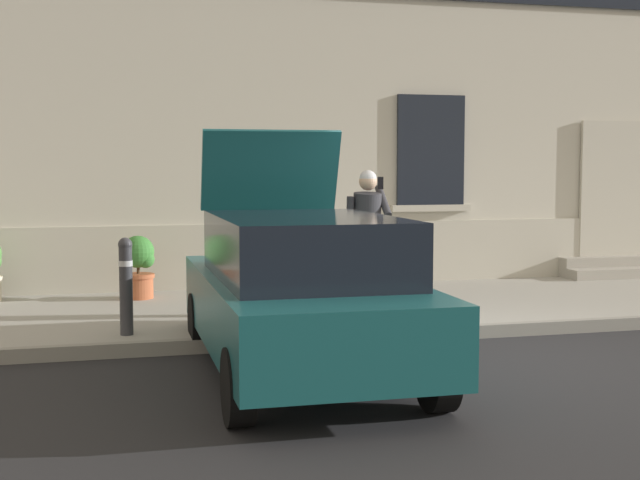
{
  "coord_description": "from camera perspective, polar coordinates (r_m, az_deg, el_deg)",
  "views": [
    {
      "loc": [
        -3.71,
        -7.86,
        1.94
      ],
      "look_at": [
        -1.26,
        1.6,
        1.1
      ],
      "focal_mm": 47.8,
      "sensor_mm": 36.0,
      "label": 1
    }
  ],
  "objects": [
    {
      "name": "bollard_near_person",
      "position": [
        9.96,
        6.76,
        -2.19
      ],
      "size": [
        0.15,
        0.15,
        1.04
      ],
      "color": "#333338",
      "rests_on": "sidewalk"
    },
    {
      "name": "entrance_stoop",
      "position": [
        14.79,
        19.28,
        -1.79
      ],
      "size": [
        1.92,
        0.64,
        0.32
      ],
      "color": "#9E998E",
      "rests_on": "sidewalk"
    },
    {
      "name": "sidewalk",
      "position": [
        11.44,
        4.61,
        -4.48
      ],
      "size": [
        24.0,
        3.6,
        0.15
      ],
      "primitive_type": "cube",
      "color": "#99968E",
      "rests_on": "ground"
    },
    {
      "name": "planter_terracotta",
      "position": [
        11.84,
        -12.04,
        -1.67
      ],
      "size": [
        0.44,
        0.44,
        0.86
      ],
      "color": "#B25B38",
      "rests_on": "sidewalk"
    },
    {
      "name": "bollard_far_left",
      "position": [
        9.29,
        -12.87,
        -2.8
      ],
      "size": [
        0.15,
        0.15,
        1.04
      ],
      "color": "#333338",
      "rests_on": "sidewalk"
    },
    {
      "name": "hatchback_car_teal",
      "position": [
        7.86,
        -1.27,
        -3.44
      ],
      "size": [
        1.82,
        4.08,
        2.34
      ],
      "color": "#165156",
      "rests_on": "ground"
    },
    {
      "name": "building_facade",
      "position": [
        13.78,
        1.28,
        12.37
      ],
      "size": [
        24.0,
        1.52,
        7.5
      ],
      "color": "beige",
      "rests_on": "ground"
    },
    {
      "name": "curb_edge",
      "position": [
        9.73,
        8.22,
        -6.19
      ],
      "size": [
        24.0,
        0.12,
        0.15
      ],
      "primitive_type": "cube",
      "color": "gray",
      "rests_on": "ground"
    },
    {
      "name": "person_on_phone",
      "position": [
        10.3,
        3.14,
        0.52
      ],
      "size": [
        0.51,
        0.47,
        1.75
      ],
      "rotation": [
        0.0,
        0.0,
        0.07
      ],
      "color": "#2D2D33",
      "rests_on": "sidewalk"
    },
    {
      "name": "ground_plane",
      "position": [
        8.9,
        10.57,
        -7.76
      ],
      "size": [
        80.0,
        80.0,
        0.0
      ],
      "primitive_type": "plane",
      "color": "#232326"
    }
  ]
}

